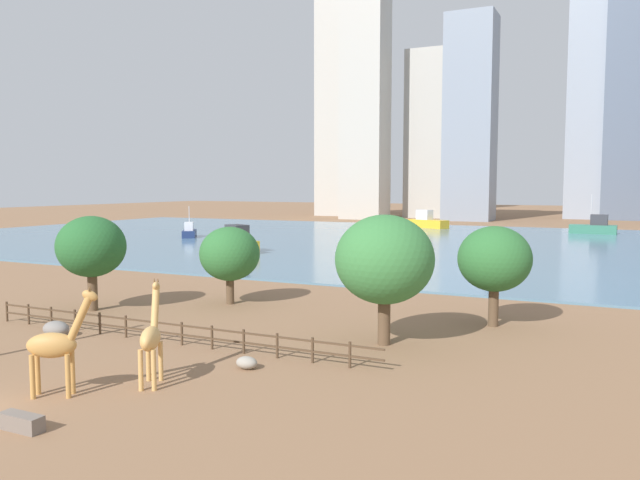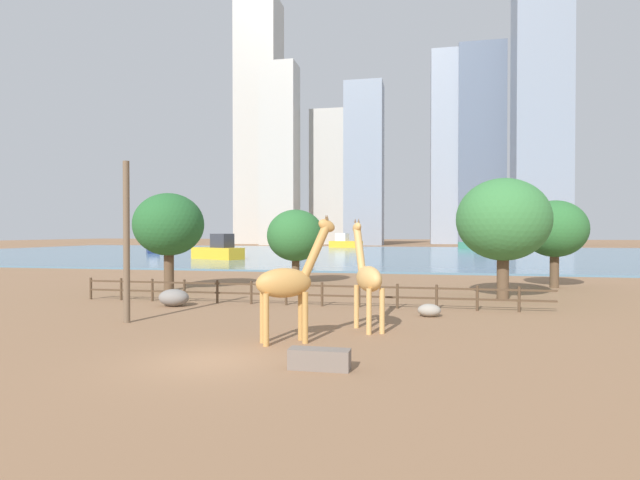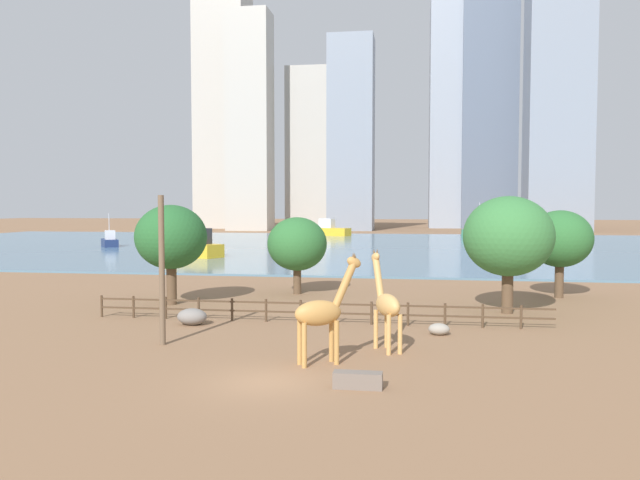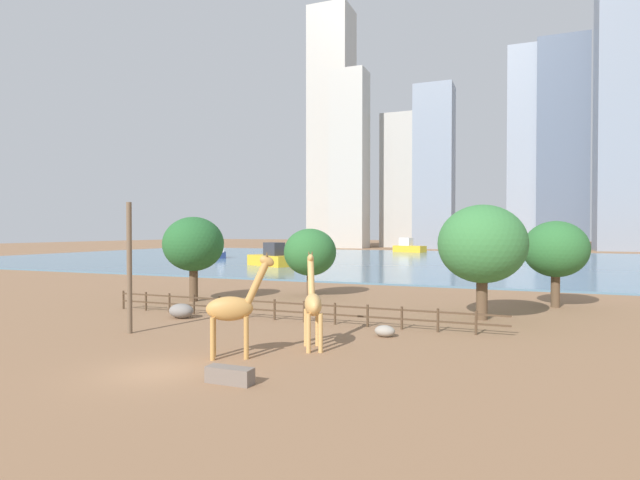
{
  "view_description": "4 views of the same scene",
  "coord_description": "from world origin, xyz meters",
  "px_view_note": "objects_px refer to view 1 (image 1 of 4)",
  "views": [
    {
      "loc": [
        22.7,
        -15.34,
        8.84
      ],
      "look_at": [
        0.39,
        31.4,
        4.31
      ],
      "focal_mm": 35.0,
      "sensor_mm": 36.0,
      "label": 1
    },
    {
      "loc": [
        6.42,
        -14.48,
        4.01
      ],
      "look_at": [
        -0.72,
        20.62,
        3.46
      ],
      "focal_mm": 28.0,
      "sensor_mm": 36.0,
      "label": 2
    },
    {
      "loc": [
        5.52,
        -22.65,
        6.68
      ],
      "look_at": [
        -3.0,
        33.34,
        3.53
      ],
      "focal_mm": 35.0,
      "sensor_mm": 36.0,
      "label": 3
    },
    {
      "loc": [
        13.32,
        -15.95,
        5.61
      ],
      "look_at": [
        -2.22,
        23.14,
        4.83
      ],
      "focal_mm": 28.0,
      "sensor_mm": 36.0,
      "label": 4
    }
  ],
  "objects_px": {
    "giraffe_tall": "(151,337)",
    "tree_center_broad": "(495,259)",
    "boat_barge": "(594,227)",
    "giraffe_companion": "(56,345)",
    "boat_tug": "(234,243)",
    "boat_ferry": "(428,222)",
    "tree_right_tall": "(230,254)",
    "boulder_near_fence": "(56,329)",
    "boulder_by_pole": "(247,363)",
    "boat_sailboat": "(189,232)",
    "tree_left_small": "(385,260)",
    "tree_left_large": "(91,247)",
    "feeding_trough": "(21,422)"
  },
  "relations": [
    {
      "from": "giraffe_companion",
      "to": "tree_left_small",
      "type": "relative_size",
      "value": 0.64
    },
    {
      "from": "giraffe_companion",
      "to": "boulder_near_fence",
      "type": "xyz_separation_m",
      "value": [
        -8.46,
        7.43,
        -1.73
      ]
    },
    {
      "from": "boulder_near_fence",
      "to": "boat_tug",
      "type": "bearing_deg",
      "value": 109.96
    },
    {
      "from": "boulder_by_pole",
      "to": "boat_tug",
      "type": "height_order",
      "value": "boat_tug"
    },
    {
      "from": "giraffe_companion",
      "to": "boat_barge",
      "type": "height_order",
      "value": "boat_barge"
    },
    {
      "from": "boulder_by_pole",
      "to": "boat_barge",
      "type": "distance_m",
      "value": 97.94
    },
    {
      "from": "boulder_near_fence",
      "to": "boat_barge",
      "type": "relative_size",
      "value": 0.21
    },
    {
      "from": "boulder_by_pole",
      "to": "boat_sailboat",
      "type": "xyz_separation_m",
      "value": [
        -48.9,
        59.64,
        0.77
      ]
    },
    {
      "from": "feeding_trough",
      "to": "boat_ferry",
      "type": "relative_size",
      "value": 0.2
    },
    {
      "from": "giraffe_tall",
      "to": "boat_tug",
      "type": "distance_m",
      "value": 53.47
    },
    {
      "from": "tree_center_broad",
      "to": "tree_left_small",
      "type": "xyz_separation_m",
      "value": [
        -4.67,
        -7.31,
        0.52
      ]
    },
    {
      "from": "giraffe_companion",
      "to": "boat_barge",
      "type": "distance_m",
      "value": 105.37
    },
    {
      "from": "giraffe_tall",
      "to": "boat_barge",
      "type": "relative_size",
      "value": 0.58
    },
    {
      "from": "boulder_near_fence",
      "to": "feeding_trough",
      "type": "distance_m",
      "value": 14.79
    },
    {
      "from": "giraffe_tall",
      "to": "boulder_near_fence",
      "type": "distance_m",
      "value": 12.01
    },
    {
      "from": "feeding_trough",
      "to": "boulder_near_fence",
      "type": "bearing_deg",
      "value": 133.92
    },
    {
      "from": "feeding_trough",
      "to": "boat_barge",
      "type": "relative_size",
      "value": 0.23
    },
    {
      "from": "boulder_by_pole",
      "to": "boat_tug",
      "type": "bearing_deg",
      "value": 124.01
    },
    {
      "from": "tree_right_tall",
      "to": "boat_barge",
      "type": "height_order",
      "value": "boat_barge"
    },
    {
      "from": "tree_right_tall",
      "to": "tree_left_small",
      "type": "height_order",
      "value": "tree_left_small"
    },
    {
      "from": "tree_left_small",
      "to": "boat_barge",
      "type": "distance_m",
      "value": 90.33
    },
    {
      "from": "boat_barge",
      "to": "giraffe_companion",
      "type": "bearing_deg",
      "value": 83.07
    },
    {
      "from": "feeding_trough",
      "to": "boat_ferry",
      "type": "distance_m",
      "value": 110.87
    },
    {
      "from": "giraffe_companion",
      "to": "tree_left_small",
      "type": "height_order",
      "value": "tree_left_small"
    },
    {
      "from": "tree_left_large",
      "to": "boat_ferry",
      "type": "height_order",
      "value": "tree_left_large"
    },
    {
      "from": "boat_tug",
      "to": "giraffe_tall",
      "type": "bearing_deg",
      "value": 146.25
    },
    {
      "from": "tree_right_tall",
      "to": "boat_barge",
      "type": "relative_size",
      "value": 0.73
    },
    {
      "from": "boulder_by_pole",
      "to": "feeding_trough",
      "type": "distance_m",
      "value": 10.51
    },
    {
      "from": "boulder_near_fence",
      "to": "tree_left_small",
      "type": "bearing_deg",
      "value": 20.07
    },
    {
      "from": "tree_center_broad",
      "to": "giraffe_companion",
      "type": "bearing_deg",
      "value": -123.67
    },
    {
      "from": "tree_left_small",
      "to": "boat_tug",
      "type": "distance_m",
      "value": 48.75
    },
    {
      "from": "giraffe_tall",
      "to": "tree_left_small",
      "type": "relative_size",
      "value": 0.64
    },
    {
      "from": "giraffe_tall",
      "to": "tree_center_broad",
      "type": "relative_size",
      "value": 0.73
    },
    {
      "from": "feeding_trough",
      "to": "tree_center_broad",
      "type": "xyz_separation_m",
      "value": [
        12.38,
        24.53,
        3.94
      ]
    },
    {
      "from": "boat_ferry",
      "to": "boat_tug",
      "type": "bearing_deg",
      "value": -76.87
    },
    {
      "from": "tree_right_tall",
      "to": "boat_tug",
      "type": "height_order",
      "value": "tree_right_tall"
    },
    {
      "from": "giraffe_companion",
      "to": "tree_right_tall",
      "type": "bearing_deg",
      "value": 73.97
    },
    {
      "from": "giraffe_companion",
      "to": "boat_tug",
      "type": "distance_m",
      "value": 54.88
    },
    {
      "from": "giraffe_companion",
      "to": "boat_ferry",
      "type": "distance_m",
      "value": 107.43
    },
    {
      "from": "tree_center_broad",
      "to": "boat_barge",
      "type": "distance_m",
      "value": 82.73
    },
    {
      "from": "giraffe_companion",
      "to": "boat_tug",
      "type": "xyz_separation_m",
      "value": [
        -23.73,
        49.48,
        -0.77
      ]
    },
    {
      "from": "boulder_by_pole",
      "to": "boat_tug",
      "type": "relative_size",
      "value": 0.13
    },
    {
      "from": "tree_center_broad",
      "to": "feeding_trough",
      "type": "bearing_deg",
      "value": -116.79
    },
    {
      "from": "boat_tug",
      "to": "tree_right_tall",
      "type": "bearing_deg",
      "value": 149.66
    },
    {
      "from": "giraffe_companion",
      "to": "boat_barge",
      "type": "bearing_deg",
      "value": 50.88
    },
    {
      "from": "giraffe_companion",
      "to": "tree_right_tall",
      "type": "xyz_separation_m",
      "value": [
        -4.93,
        20.37,
        1.56
      ]
    },
    {
      "from": "boulder_by_pole",
      "to": "feeding_trough",
      "type": "relative_size",
      "value": 0.6
    },
    {
      "from": "tree_left_small",
      "to": "boat_tug",
      "type": "height_order",
      "value": "tree_left_small"
    },
    {
      "from": "boulder_near_fence",
      "to": "tree_center_broad",
      "type": "distance_m",
      "value": 26.82
    },
    {
      "from": "boat_barge",
      "to": "boat_ferry",
      "type": "bearing_deg",
      "value": -2.11
    }
  ]
}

